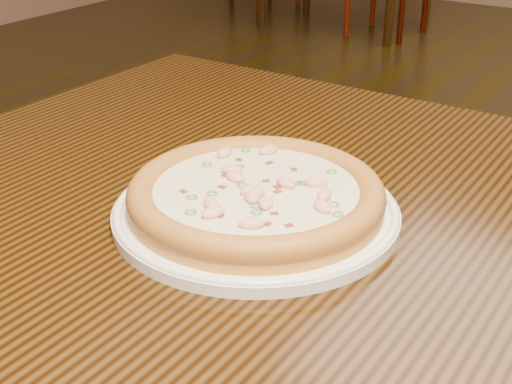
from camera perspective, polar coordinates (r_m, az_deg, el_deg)
The scene contains 3 objects.
hero_table at distance 0.78m, azimuth 9.53°, elevation -9.31°, with size 1.20×0.80×0.75m.
plate at distance 0.74m, azimuth 0.00°, elevation -1.49°, with size 0.30×0.30×0.02m.
pizza at distance 0.73m, azimuth 0.00°, elevation -0.21°, with size 0.26×0.26×0.03m.
Camera 1 is at (0.55, -0.97, 1.10)m, focal length 50.00 mm.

